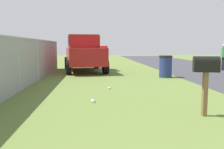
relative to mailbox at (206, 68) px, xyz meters
name	(u,v)px	position (x,y,z in m)	size (l,w,h in m)	color
mailbox	(206,68)	(0.00, 0.00, 0.00)	(0.31, 0.54, 1.24)	brown
pickup_truck	(84,52)	(9.43, 2.83, 0.12)	(5.04, 2.66, 2.09)	maroon
trash_bin	(166,66)	(6.19, -1.03, -0.48)	(0.60, 0.60, 1.01)	navy
pedestrian	(224,55)	(9.15, -5.43, -0.09)	(0.49, 0.30, 1.56)	black
fence_section	(18,62)	(3.00, 4.62, -0.05)	(15.89, 0.07, 1.73)	#9EA3A8
litter_can_by_mailbox	(109,88)	(3.28, 1.75, -0.95)	(0.07, 0.07, 0.12)	silver
litter_cup_midfield_b	(93,101)	(1.36, 2.29, -0.95)	(0.08, 0.08, 0.10)	white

